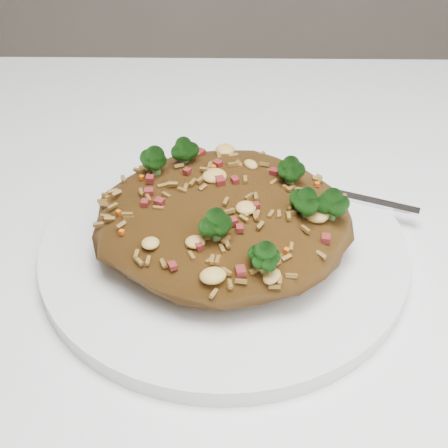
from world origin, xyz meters
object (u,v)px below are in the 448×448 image
at_px(fork, 329,192).
at_px(fried_rice, 225,210).
at_px(dining_table, 358,387).
at_px(plate, 224,246).

bearing_deg(fork, fried_rice, -124.27).
height_order(dining_table, fork, fork).
relative_size(plate, fork, 1.75).
relative_size(dining_table, fork, 7.65).
bearing_deg(dining_table, fork, 100.44).
height_order(plate, fried_rice, fried_rice).
bearing_deg(dining_table, plate, 152.31).
height_order(fried_rice, fork, fried_rice).
bearing_deg(plate, fork, 34.52).
bearing_deg(fork, plate, -124.55).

